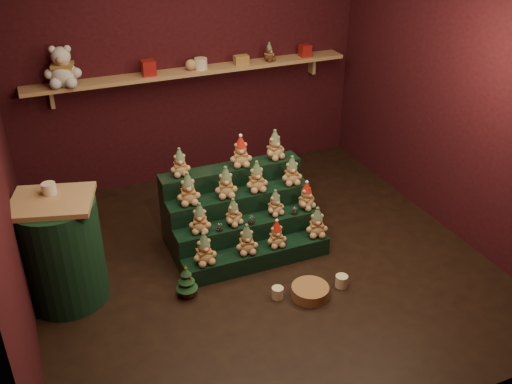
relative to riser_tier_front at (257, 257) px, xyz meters
name	(u,v)px	position (x,y,z in m)	size (l,w,h in m)	color
ground	(260,262)	(0.05, 0.03, -0.09)	(4.00, 4.00, 0.00)	black
back_wall	(188,58)	(0.05, 2.08, 1.31)	(4.00, 0.10, 2.80)	black
front_wall	(414,258)	(0.05, -2.02, 1.31)	(4.00, 0.10, 2.80)	black
right_wall	(461,91)	(2.10, 0.03, 1.31)	(0.10, 4.00, 2.80)	black
back_shelf	(193,72)	(0.05, 1.91, 1.20)	(3.60, 0.26, 0.24)	#A78553
riser_tier_front	(257,257)	(0.00, 0.00, 0.00)	(1.40, 0.22, 0.18)	black
riser_tier_midfront	(248,237)	(0.00, 0.22, 0.09)	(1.40, 0.22, 0.36)	black
riser_tier_midback	(240,217)	(0.00, 0.44, 0.18)	(1.40, 0.22, 0.54)	black
riser_tier_back	(231,199)	(0.00, 0.66, 0.27)	(1.40, 0.22, 0.72)	black
teddy_0	(204,249)	(-0.51, -0.01, 0.24)	(0.21, 0.19, 0.30)	tan
teddy_1	(247,239)	(-0.11, -0.01, 0.23)	(0.20, 0.18, 0.28)	tan
teddy_2	(277,234)	(0.19, -0.01, 0.22)	(0.19, 0.17, 0.26)	tan
teddy_3	(317,222)	(0.61, 0.00, 0.24)	(0.21, 0.19, 0.29)	tan
teddy_4	(200,218)	(-0.46, 0.22, 0.41)	(0.20, 0.18, 0.28)	tan
teddy_5	(233,212)	(-0.15, 0.22, 0.40)	(0.18, 0.16, 0.26)	tan
teddy_6	(275,203)	(0.28, 0.23, 0.39)	(0.18, 0.16, 0.25)	tan
teddy_7	(306,196)	(0.60, 0.22, 0.41)	(0.19, 0.17, 0.27)	tan
teddy_8	(188,189)	(-0.49, 0.44, 0.60)	(0.22, 0.19, 0.30)	tan
teddy_9	(226,182)	(-0.13, 0.43, 0.60)	(0.21, 0.19, 0.30)	tan
teddy_10	(257,177)	(0.17, 0.43, 0.60)	(0.21, 0.19, 0.29)	tan
teddy_11	(292,170)	(0.54, 0.42, 0.59)	(0.20, 0.18, 0.28)	tan
teddy_12	(180,162)	(-0.49, 0.68, 0.76)	(0.19, 0.17, 0.26)	tan
teddy_13	(241,151)	(0.10, 0.64, 0.78)	(0.21, 0.19, 0.30)	tan
teddy_14	(275,145)	(0.47, 0.66, 0.77)	(0.21, 0.19, 0.29)	tan
snow_globe_a	(220,227)	(-0.30, 0.16, 0.31)	(0.06, 0.06, 0.08)	black
snow_globe_b	(251,219)	(0.01, 0.16, 0.31)	(0.07, 0.07, 0.09)	black
snow_globe_c	(295,210)	(0.45, 0.16, 0.31)	(0.06, 0.06, 0.08)	black
side_table	(61,251)	(-1.66, 0.21, 0.39)	(0.74, 0.67, 0.96)	#A78553
table_ornament	(49,188)	(-1.66, 0.31, 0.92)	(0.11, 0.11, 0.09)	beige
mini_christmas_tree	(187,281)	(-0.72, -0.17, 0.06)	(0.19, 0.19, 0.32)	#422117
mug_left	(278,293)	(-0.02, -0.50, -0.04)	(0.10, 0.10, 0.10)	beige
mug_right	(341,281)	(0.56, -0.57, -0.04)	(0.11, 0.11, 0.11)	beige
wicker_basket	(310,292)	(0.24, -0.59, -0.04)	(0.32, 0.32, 0.10)	olive
white_bear	(61,61)	(-1.30, 1.87, 1.48)	(0.36, 0.33, 0.51)	silver
brown_bear	(269,52)	(0.94, 1.87, 1.33)	(0.15, 0.13, 0.21)	#482718
gift_tin_red_a	(148,68)	(-0.45, 1.88, 1.31)	(0.14, 0.14, 0.16)	#A11D18
gift_tin_cream	(201,64)	(0.13, 1.88, 1.29)	(0.14, 0.14, 0.12)	beige
gift_tin_red_b	(305,51)	(1.40, 1.88, 1.30)	(0.12, 0.12, 0.14)	#A11D18
shelf_plush_ball	(191,65)	(0.02, 1.88, 1.29)	(0.12, 0.12, 0.12)	tan
scarf_gift_box	(241,60)	(0.60, 1.88, 1.28)	(0.16, 0.10, 0.10)	#CE561D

